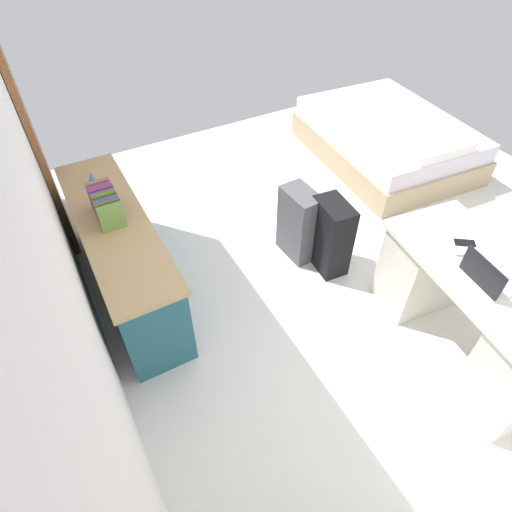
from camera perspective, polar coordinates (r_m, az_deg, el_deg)
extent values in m
plane|color=silver|center=(3.97, 12.16, 0.28)|extent=(5.44, 5.44, 0.00)
cube|color=white|center=(2.40, -27.79, 7.00)|extent=(4.35, 0.10, 2.89)
cube|color=brown|center=(4.03, -27.92, 14.66)|extent=(0.88, 0.05, 2.04)
cube|color=silver|center=(3.08, 28.79, -2.60)|extent=(1.51, 0.84, 0.04)
cube|color=beige|center=(3.53, 21.64, -1.33)|extent=(0.47, 0.64, 0.70)
cube|color=#235B6B|center=(3.50, -17.27, -0.34)|extent=(1.76, 0.44, 0.71)
cube|color=tan|center=(3.26, -18.64, 4.30)|extent=(1.80, 0.48, 0.04)
cube|color=#1E4E5B|center=(3.36, -11.19, -5.14)|extent=(0.67, 0.01, 0.25)
cube|color=#1E4E5B|center=(3.92, -15.28, 2.73)|extent=(0.67, 0.01, 0.25)
cube|color=tan|center=(5.32, 16.69, 13.80)|extent=(2.00, 1.54, 0.28)
cube|color=silver|center=(5.21, 17.25, 16.05)|extent=(1.94, 1.48, 0.20)
cube|color=white|center=(4.72, 22.55, 13.68)|extent=(0.53, 0.71, 0.10)
cube|color=black|center=(3.61, 9.94, 2.58)|extent=(0.38, 0.25, 0.66)
cube|color=#4C4C51|center=(3.71, 5.77, 4.30)|extent=(0.37, 0.24, 0.66)
cube|color=silver|center=(3.03, 28.71, -2.77)|extent=(0.34, 0.26, 0.02)
cube|color=black|center=(2.89, 27.96, -1.99)|extent=(0.31, 0.05, 0.19)
ellipsoid|color=white|center=(3.13, 25.69, 0.51)|extent=(0.07, 0.11, 0.03)
cube|color=black|center=(3.23, 26.09, 1.60)|extent=(0.13, 0.15, 0.01)
cube|color=#6B9B41|center=(3.10, -18.64, 4.91)|extent=(0.03, 0.17, 0.20)
cube|color=brown|center=(3.13, -18.85, 5.39)|extent=(0.03, 0.17, 0.21)
cube|color=#4F48BF|center=(3.16, -19.03, 5.75)|extent=(0.03, 0.17, 0.21)
cube|color=#527517|center=(3.19, -19.25, 6.25)|extent=(0.04, 0.17, 0.22)
cube|color=#643C96|center=(3.23, -19.41, 6.57)|extent=(0.03, 0.17, 0.22)
cube|color=#7F305D|center=(3.26, -19.60, 6.98)|extent=(0.04, 0.17, 0.22)
cube|color=#447536|center=(3.30, -19.72, 7.19)|extent=(0.03, 0.17, 0.20)
cube|color=purple|center=(3.33, -19.88, 7.52)|extent=(0.03, 0.17, 0.20)
cube|color=#996149|center=(3.36, -20.07, 7.92)|extent=(0.04, 0.17, 0.20)
cone|color=#4C7FBF|center=(3.64, -21.04, 9.73)|extent=(0.08, 0.08, 0.11)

